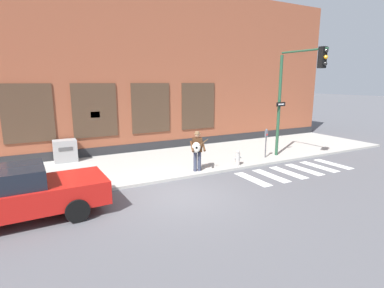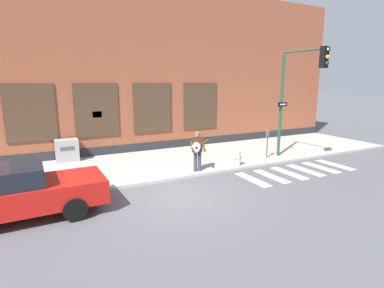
% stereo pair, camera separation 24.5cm
% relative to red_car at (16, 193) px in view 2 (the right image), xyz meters
% --- Properties ---
extents(ground_plane, '(160.00, 160.00, 0.00)m').
position_rel_red_car_xyz_m(ground_plane, '(4.74, -0.40, -0.77)').
color(ground_plane, '#56565B').
extents(sidewalk, '(28.00, 5.09, 0.11)m').
position_rel_red_car_xyz_m(sidewalk, '(4.74, 3.65, -0.71)').
color(sidewalk, '#ADAAA3').
rests_on(sidewalk, ground).
extents(building_backdrop, '(28.00, 4.06, 8.74)m').
position_rel_red_car_xyz_m(building_backdrop, '(4.74, 8.19, 3.59)').
color(building_backdrop, brown).
rests_on(building_backdrop, ground).
extents(crosswalk, '(5.20, 1.90, 0.01)m').
position_rel_red_car_xyz_m(crosswalk, '(10.44, -0.20, -0.76)').
color(crosswalk, silver).
rests_on(crosswalk, ground).
extents(red_car, '(4.66, 2.10, 1.53)m').
position_rel_red_car_xyz_m(red_car, '(0.00, 0.00, 0.00)').
color(red_car, red).
rests_on(red_car, ground).
extents(busker, '(0.72, 0.65, 1.68)m').
position_rel_red_car_xyz_m(busker, '(6.47, 1.50, 0.30)').
color(busker, '#33384C').
rests_on(busker, sidewalk).
extents(traffic_light, '(0.61, 2.51, 5.13)m').
position_rel_red_car_xyz_m(traffic_light, '(11.50, 1.15, 2.87)').
color(traffic_light, '#234C33').
rests_on(traffic_light, sidewalk).
extents(parking_meter, '(0.13, 0.11, 1.44)m').
position_rel_red_car_xyz_m(parking_meter, '(10.58, 1.96, 0.29)').
color(parking_meter, '#47474C').
rests_on(parking_meter, sidewalk).
extents(utility_box, '(1.02, 0.69, 1.03)m').
position_rel_red_car_xyz_m(utility_box, '(1.74, 5.74, -0.14)').
color(utility_box, '#9E9E9E').
rests_on(utility_box, sidewalk).
extents(fire_hydrant, '(0.38, 0.20, 0.70)m').
position_rel_red_car_xyz_m(fire_hydrant, '(8.52, 1.45, -0.31)').
color(fire_hydrant, '#B2ADA8').
rests_on(fire_hydrant, sidewalk).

